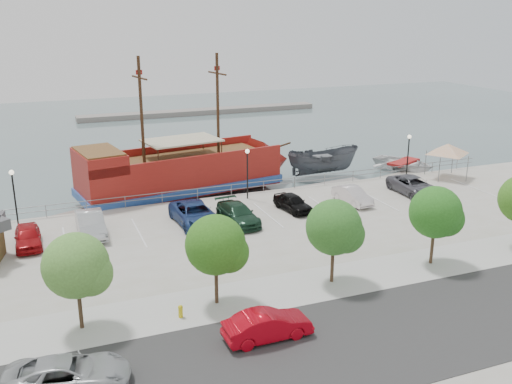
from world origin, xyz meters
name	(u,v)px	position (x,y,z in m)	size (l,w,h in m)	color
ground	(278,236)	(0.00, 0.00, -1.00)	(160.00, 160.00, 0.00)	#4D5D5F
street	(408,329)	(0.00, -16.00, 0.01)	(100.00, 8.00, 0.04)	#2F2F2F
sidewalk	(347,279)	(0.00, -10.00, 0.01)	(100.00, 4.00, 0.05)	#AEAEAD
seawall_railing	(242,188)	(0.00, 7.80, 0.53)	(50.00, 0.06, 1.00)	gray
far_shore	(201,112)	(10.00, 55.00, -0.60)	(40.00, 3.00, 0.80)	gray
pirate_ship	(196,171)	(-2.83, 12.32, 1.21)	(21.24, 8.97, 13.21)	maroon
patrol_boat	(323,164)	(10.66, 13.14, 0.44)	(2.80, 7.44, 2.88)	#4E5259
speedboat	(403,166)	(19.56, 11.90, -0.32)	(4.69, 6.57, 1.36)	silver
dock_west	(61,220)	(-14.98, 9.20, -0.81)	(6.49, 1.85, 0.37)	gray
dock_mid	(329,187)	(9.27, 9.20, -0.79)	(7.46, 2.13, 0.43)	gray
dock_east	(396,179)	(16.77, 9.20, -0.79)	(7.48, 2.14, 0.43)	gray
canopy_tent	(448,144)	(19.86, 5.70, 3.29)	(5.36, 5.36, 3.78)	slate
street_van	(67,375)	(-15.96, -14.81, 0.71)	(2.37, 5.13, 1.42)	#9FA3A5
street_sedan	(268,325)	(-6.80, -14.23, 0.71)	(1.50, 4.31, 1.42)	#B00513
fire_hydrant	(181,311)	(-10.19, -10.80, 0.39)	(0.25, 0.25, 0.72)	gold
lamp_post_left	(13,188)	(-18.00, 6.50, 2.94)	(0.36, 0.36, 4.28)	black
lamp_post_mid	(247,165)	(0.00, 6.50, 2.94)	(0.36, 0.36, 4.28)	black
lamp_post_right	(408,149)	(16.00, 6.50, 2.94)	(0.36, 0.36, 4.28)	black
tree_b	(79,268)	(-14.85, -10.07, 3.30)	(3.30, 3.20, 5.00)	#473321
tree_c	(219,247)	(-7.85, -10.07, 3.30)	(3.30, 3.20, 5.00)	#473321
tree_d	(337,229)	(-0.85, -10.07, 3.30)	(3.30, 3.20, 5.00)	#473321
tree_e	(438,214)	(6.15, -10.07, 3.30)	(3.30, 3.20, 5.00)	#473321
parked_car_a	(28,237)	(-17.33, 2.15, 0.71)	(1.67, 4.16, 1.42)	#A60D11
parked_car_b	(91,224)	(-13.19, 2.75, 0.82)	(1.74, 5.00, 1.65)	#AFB1B4
parked_car_c	(195,214)	(-5.80, 2.06, 0.81)	(2.67, 5.80, 1.61)	navy
parked_car_d	(238,214)	(-2.75, 1.22, 0.72)	(2.03, 4.98, 1.45)	#173523
parked_car_e	(293,203)	(2.23, 2.27, 0.68)	(1.60, 3.99, 1.36)	black
parked_car_f	(353,195)	(7.60, 2.18, 0.68)	(1.45, 4.15, 1.37)	silver
parked_car_g	(413,186)	(13.78, 2.43, 0.76)	(2.51, 5.44, 1.51)	#53545C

